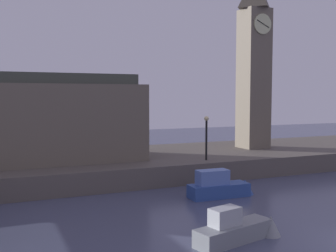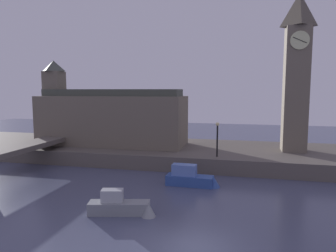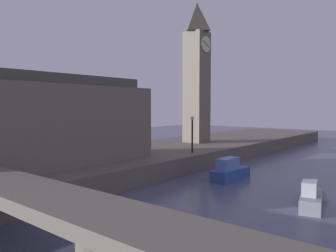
{
  "view_description": "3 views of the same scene",
  "coord_description": "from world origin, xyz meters",
  "views": [
    {
      "loc": [
        -14.86,
        -11.42,
        6.4
      ],
      "look_at": [
        -2.94,
        16.15,
        4.14
      ],
      "focal_mm": 43.11,
      "sensor_mm": 36.0,
      "label": 1
    },
    {
      "loc": [
        2.27,
        -15.1,
        7.97
      ],
      "look_at": [
        -5.41,
        17.08,
        4.17
      ],
      "focal_mm": 33.78,
      "sensor_mm": 36.0,
      "label": 2
    },
    {
      "loc": [
        -25.16,
        -2.38,
        5.75
      ],
      "look_at": [
        -4.35,
        14.75,
        4.16
      ],
      "focal_mm": 35.85,
      "sensor_mm": 36.0,
      "label": 3
    }
  ],
  "objects": [
    {
      "name": "far_embankment",
      "position": [
        0.0,
        20.0,
        0.75
      ],
      "size": [
        70.0,
        12.0,
        1.5
      ],
      "primitive_type": "cube",
      "color": "#5B544C",
      "rests_on": "ground"
    },
    {
      "name": "clock_tower",
      "position": [
        7.53,
        20.16,
        9.91
      ],
      "size": [
        2.62,
        2.66,
        16.25
      ],
      "color": "#6B6051",
      "rests_on": "far_embankment"
    },
    {
      "name": "parliament_hall",
      "position": [
        -13.32,
        19.65,
        4.74
      ],
      "size": [
        17.31,
        5.87,
        10.02
      ],
      "color": "#6B6051",
      "rests_on": "far_embankment"
    },
    {
      "name": "streetlamp",
      "position": [
        -0.1,
        15.37,
        3.64
      ],
      "size": [
        0.36,
        0.36,
        3.36
      ],
      "color": "black",
      "rests_on": "far_embankment"
    },
    {
      "name": "boat_cruiser_grey",
      "position": [
        -5.07,
        3.27,
        0.53
      ],
      "size": [
        4.59,
        1.97,
        1.63
      ],
      "color": "gray",
      "rests_on": "ground"
    },
    {
      "name": "boat_tour_blue",
      "position": [
        -1.68,
        10.36,
        0.63
      ],
      "size": [
        4.53,
        1.44,
        1.79
      ],
      "color": "#2D4C93",
      "rests_on": "ground"
    }
  ]
}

